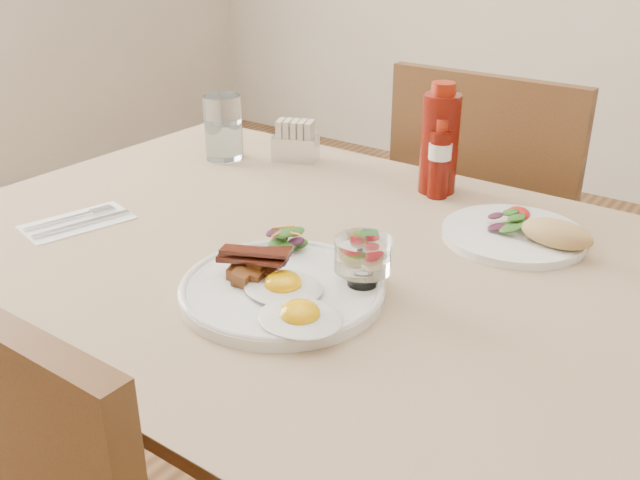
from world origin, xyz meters
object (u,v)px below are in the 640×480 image
second_plate (524,233)px  water_glass (224,131)px  main_plate (282,290)px  ketchup_bottle (440,142)px  fruit_cup (363,255)px  hot_sauce_bottle (440,160)px  table (328,305)px  chair_far (492,240)px  sugar_caddy (295,143)px

second_plate → water_glass: (-0.66, 0.03, 0.04)m
main_plate → ketchup_bottle: 0.48m
fruit_cup → second_plate: size_ratio=0.32×
hot_sauce_bottle → table: bearing=-94.1°
fruit_cup → second_plate: bearing=68.2°
chair_far → ketchup_bottle: 0.46m
main_plate → ketchup_bottle: size_ratio=1.38×
chair_far → second_plate: 0.55m
chair_far → ketchup_bottle: ketchup_bottle is taller
chair_far → table: bearing=-90.0°
chair_far → main_plate: bearing=-88.5°
sugar_caddy → chair_far: bearing=24.6°
fruit_cup → sugar_caddy: 0.58m
ketchup_bottle → sugar_caddy: size_ratio=1.94×
table → second_plate: 0.33m
ketchup_bottle → chair_far: bearing=91.3°
table → main_plate: size_ratio=4.75×
main_plate → fruit_cup: 0.12m
main_plate → second_plate: (0.20, 0.36, 0.01)m
hot_sauce_bottle → chair_far: bearing=93.6°
table → water_glass: 0.53m
main_plate → sugar_caddy: sugar_caddy is taller
chair_far → second_plate: (0.22, -0.45, 0.24)m
ketchup_bottle → hot_sauce_bottle: bearing=-59.7°
fruit_cup → water_glass: (-0.55, 0.32, -0.00)m
table → main_plate: bearing=-81.2°
ketchup_bottle → sugar_caddy: bearing=-177.7°
fruit_cup → hot_sauce_bottle: (-0.09, 0.38, 0.01)m
chair_far → ketchup_bottle: (0.01, -0.33, 0.32)m
table → second_plate: second_plate is taller
main_plate → table: bearing=98.8°
second_plate → sugar_caddy: size_ratio=2.33×
water_glass → ketchup_bottle: bearing=11.4°
table → hot_sauce_bottle: bearing=85.9°
ketchup_bottle → sugar_caddy: (-0.32, -0.01, -0.06)m
sugar_caddy → ketchup_bottle: bearing=-20.3°
sugar_caddy → water_glass: (-0.13, -0.08, 0.02)m
table → hot_sauce_bottle: (0.02, 0.31, 0.16)m
table → sugar_caddy: bearing=134.0°
main_plate → hot_sauce_bottle: hot_sauce_bottle is taller
table → main_plate: (0.02, -0.14, 0.10)m
chair_far → main_plate: size_ratio=3.32×
chair_far → water_glass: bearing=-136.7°
sugar_caddy → water_glass: size_ratio=0.79×
ketchup_bottle → main_plate: bearing=-88.3°
main_plate → hot_sauce_bottle: 0.45m
main_plate → ketchup_bottle: (-0.01, 0.48, 0.09)m
main_plate → sugar_caddy: (-0.33, 0.46, 0.03)m
table → fruit_cup: (0.11, -0.07, 0.15)m
main_plate → fruit_cup: size_ratio=3.55×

